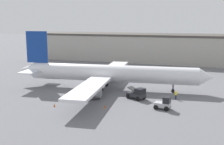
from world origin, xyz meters
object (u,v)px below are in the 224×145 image
object	(u,v)px
ground_crew_worker	(176,95)
safety_cone_near	(54,105)
safety_cone_far	(104,107)
airplane	(107,73)
baggage_tug	(164,104)
belt_loader_truck	(137,94)

from	to	relation	value
ground_crew_worker	safety_cone_near	size ratio (longest dim) A/B	3.25
safety_cone_near	safety_cone_far	distance (m)	8.87
airplane	ground_crew_worker	distance (m)	15.84
safety_cone_far	airplane	bearing A→B (deg)	108.23
baggage_tug	airplane	bearing A→B (deg)	150.65
safety_cone_near	safety_cone_far	size ratio (longest dim) A/B	1.00
ground_crew_worker	safety_cone_near	world-z (taller)	ground_crew_worker
ground_crew_worker	belt_loader_truck	xyz separation A→B (m)	(-7.04, -2.17, 0.12)
ground_crew_worker	safety_cone_near	distance (m)	22.80
airplane	baggage_tug	xyz separation A→B (m)	(14.02, -10.35, -2.48)
airplane	ground_crew_worker	xyz separation A→B (m)	(15.26, -3.43, -2.54)
airplane	safety_cone_near	xyz separation A→B (m)	(-4.33, -15.07, -3.21)
airplane	safety_cone_far	distance (m)	14.09
ground_crew_worker	safety_cone_far	xyz separation A→B (m)	(-10.97, -9.59, -0.68)
baggage_tug	safety_cone_near	size ratio (longest dim) A/B	5.13
safety_cone_near	baggage_tug	bearing A→B (deg)	14.45
baggage_tug	safety_cone_far	world-z (taller)	baggage_tug
ground_crew_worker	baggage_tug	bearing A→B (deg)	13.28
ground_crew_worker	baggage_tug	distance (m)	7.02
airplane	baggage_tug	bearing A→B (deg)	-43.34
airplane	baggage_tug	size ratio (longest dim) A/B	15.38
belt_loader_truck	safety_cone_near	size ratio (longest dim) A/B	7.21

